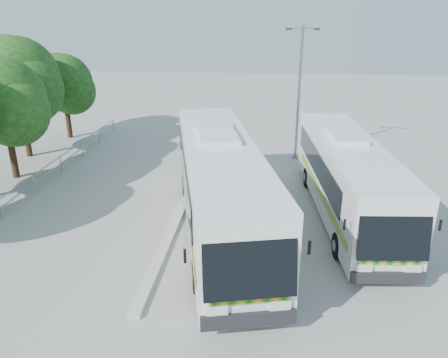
# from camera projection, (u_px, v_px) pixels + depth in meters

# --- Properties ---
(ground) EXTENTS (100.00, 100.00, 0.00)m
(ground) POSITION_uv_depth(u_px,v_px,m) (228.00, 230.00, 18.37)
(ground) COLOR gray
(ground) RESTS_ON ground
(kerb_divider) EXTENTS (0.40, 16.00, 0.15)m
(kerb_divider) POSITION_uv_depth(u_px,v_px,m) (182.00, 206.00, 20.41)
(kerb_divider) COLOR #B2B2AD
(kerb_divider) RESTS_ON ground
(railing) EXTENTS (0.06, 22.00, 1.00)m
(railing) POSITION_uv_depth(u_px,v_px,m) (43.00, 173.00, 22.71)
(railing) COLOR gray
(railing) RESTS_ON ground
(tree_far_c) EXTENTS (4.97, 4.69, 6.49)m
(tree_far_c) POSITION_uv_depth(u_px,v_px,m) (4.00, 101.00, 22.66)
(tree_far_c) COLOR #382314
(tree_far_c) RESTS_ON ground
(tree_far_d) EXTENTS (5.62, 5.30, 7.33)m
(tree_far_d) POSITION_uv_depth(u_px,v_px,m) (19.00, 79.00, 26.00)
(tree_far_d) COLOR #382314
(tree_far_d) RESTS_ON ground
(tree_far_e) EXTENTS (4.54, 4.28, 5.92)m
(tree_far_e) POSITION_uv_depth(u_px,v_px,m) (64.00, 83.00, 30.45)
(tree_far_e) COLOR #382314
(tree_far_e) RESTS_ON ground
(coach_main) EXTENTS (5.63, 13.77, 3.75)m
(coach_main) POSITION_uv_depth(u_px,v_px,m) (220.00, 184.00, 17.70)
(coach_main) COLOR silver
(coach_main) RESTS_ON ground
(coach_adjacent) EXTENTS (3.34, 12.16, 3.33)m
(coach_adjacent) POSITION_uv_depth(u_px,v_px,m) (347.00, 176.00, 19.16)
(coach_adjacent) COLOR silver
(coach_adjacent) RESTS_ON ground
(lamppost) EXTENTS (1.93, 0.37, 7.90)m
(lamppost) POSITION_uv_depth(u_px,v_px,m) (299.00, 88.00, 25.76)
(lamppost) COLOR gray
(lamppost) RESTS_ON ground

